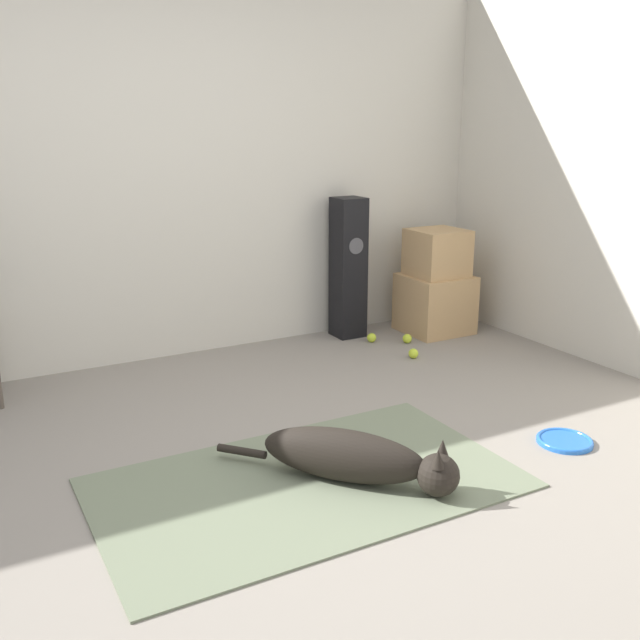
{
  "coord_description": "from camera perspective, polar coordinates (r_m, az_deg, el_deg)",
  "views": [
    {
      "loc": [
        -1.12,
        -2.4,
        1.54
      ],
      "look_at": [
        0.72,
        0.96,
        0.45
      ],
      "focal_mm": 40.0,
      "sensor_mm": 36.0,
      "label": 1
    }
  ],
  "objects": [
    {
      "name": "tennis_ball_near_speaker",
      "position": [
        5.09,
        4.15,
        -1.42
      ],
      "size": [
        0.07,
        0.07,
        0.07
      ],
      "color": "#C6E033",
      "rests_on": "ground_plane"
    },
    {
      "name": "tennis_ball_by_boxes",
      "position": [
        5.09,
        6.99,
        -1.48
      ],
      "size": [
        0.07,
        0.07,
        0.07
      ],
      "color": "#C6E033",
      "rests_on": "ground_plane"
    },
    {
      "name": "cardboard_box_lower",
      "position": [
        5.36,
        9.18,
        1.31
      ],
      "size": [
        0.46,
        0.45,
        0.43
      ],
      "color": "tan",
      "rests_on": "ground_plane"
    },
    {
      "name": "dog",
      "position": [
        3.14,
        2.94,
        -10.94
      ],
      "size": [
        0.79,
        0.87,
        0.24
      ],
      "color": "black",
      "rests_on": "area_rug"
    },
    {
      "name": "floor_speaker",
      "position": [
        5.13,
        2.27,
        4.17
      ],
      "size": [
        0.21,
        0.21,
        1.01
      ],
      "color": "black",
      "rests_on": "ground_plane"
    },
    {
      "name": "cardboard_box_upper",
      "position": [
        5.27,
        9.36,
        5.33
      ],
      "size": [
        0.38,
        0.37,
        0.34
      ],
      "color": "tan",
      "rests_on": "cardboard_box_lower"
    },
    {
      "name": "frisbee",
      "position": [
        3.75,
        18.99,
        -9.11
      ],
      "size": [
        0.27,
        0.27,
        0.03
      ],
      "color": "blue",
      "rests_on": "ground_plane"
    },
    {
      "name": "wall_back",
      "position": [
        4.65,
        -15.07,
        12.06
      ],
      "size": [
        8.0,
        0.06,
        2.55
      ],
      "color": "beige",
      "rests_on": "ground_plane"
    },
    {
      "name": "ground_plane",
      "position": [
        3.06,
        -3.33,
        -14.32
      ],
      "size": [
        12.0,
        12.0,
        0.0
      ],
      "primitive_type": "plane",
      "color": "gray"
    },
    {
      "name": "tennis_ball_loose_on_carpet",
      "position": [
        4.78,
        7.48,
        -2.67
      ],
      "size": [
        0.07,
        0.07,
        0.07
      ],
      "color": "#C6E033",
      "rests_on": "ground_plane"
    },
    {
      "name": "area_rug",
      "position": [
        3.19,
        -1.03,
        -12.89
      ],
      "size": [
        1.81,
        1.06,
        0.01
      ],
      "color": "slate",
      "rests_on": "ground_plane"
    }
  ]
}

